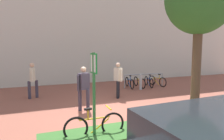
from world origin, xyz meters
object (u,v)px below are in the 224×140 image
(parking_sign_post, at_px, (94,83))
(bollard_steel, at_px, (141,82))
(bike_at_sign, at_px, (95,126))
(person_suited_navy, at_px, (84,86))
(person_casual_tan, at_px, (33,78))
(person_shirt_white, at_px, (118,78))
(bike_rack_cluster, at_px, (144,81))

(parking_sign_post, height_order, bollard_steel, parking_sign_post)
(parking_sign_post, xyz_separation_m, bike_at_sign, (0.04, 0.09, -1.17))
(parking_sign_post, height_order, person_suited_navy, parking_sign_post)
(bollard_steel, xyz_separation_m, person_casual_tan, (-5.83, 0.14, 0.53))
(parking_sign_post, distance_m, person_suited_navy, 2.58)
(person_shirt_white, height_order, person_casual_tan, same)
(parking_sign_post, xyz_separation_m, person_shirt_white, (2.31, 3.89, -0.54))
(parking_sign_post, xyz_separation_m, bollard_steel, (4.27, 5.17, -1.07))
(person_shirt_white, distance_m, person_casual_tan, 4.12)
(bike_at_sign, xyz_separation_m, person_casual_tan, (-1.61, 5.23, 0.63))
(bike_at_sign, bearing_deg, person_casual_tan, 107.08)
(bollard_steel, xyz_separation_m, person_shirt_white, (-1.96, -1.28, 0.53))
(bollard_steel, bearing_deg, bike_rack_cluster, 47.91)
(bollard_steel, height_order, person_suited_navy, person_suited_navy)
(person_suited_navy, bearing_deg, bike_rack_cluster, 36.01)
(person_casual_tan, bearing_deg, bollard_steel, -1.42)
(bollard_steel, relative_size, person_shirt_white, 0.52)
(bike_at_sign, relative_size, person_shirt_white, 0.98)
(bollard_steel, height_order, person_casual_tan, person_casual_tan)
(person_shirt_white, bearing_deg, person_suited_navy, -145.43)
(bike_rack_cluster, bearing_deg, parking_sign_post, -129.85)
(bollard_steel, distance_m, person_shirt_white, 2.40)
(person_suited_navy, bearing_deg, person_casual_tan, 123.55)
(parking_sign_post, relative_size, person_suited_navy, 1.35)
(bike_at_sign, relative_size, person_suited_navy, 0.98)
(bike_rack_cluster, bearing_deg, person_shirt_white, -142.89)
(parking_sign_post, distance_m, person_casual_tan, 5.56)
(person_casual_tan, bearing_deg, bike_rack_cluster, 4.60)
(person_suited_navy, bearing_deg, bollard_steel, 33.81)
(bike_rack_cluster, distance_m, person_suited_navy, 5.69)
(bike_rack_cluster, distance_m, person_shirt_white, 3.27)
(bike_rack_cluster, height_order, person_suited_navy, person_suited_navy)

